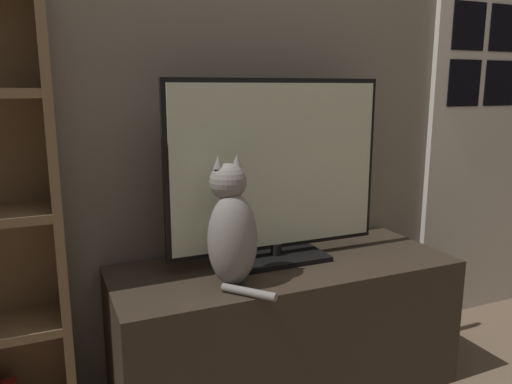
{
  "coord_description": "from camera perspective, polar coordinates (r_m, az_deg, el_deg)",
  "views": [
    {
      "loc": [
        -0.84,
        -0.72,
        1.2
      ],
      "look_at": [
        -0.14,
        0.9,
        0.83
      ],
      "focal_mm": 35.0,
      "sensor_mm": 36.0,
      "label": 1
    }
  ],
  "objects": [
    {
      "name": "wall_back",
      "position": [
        2.12,
        -0.17,
        14.61
      ],
      "size": [
        4.8,
        0.05,
        2.6
      ],
      "color": "#756B5B",
      "rests_on": "ground_plane"
    },
    {
      "name": "tv_stand",
      "position": [
        2.06,
        3.31,
        -15.1
      ],
      "size": [
        1.33,
        0.52,
        0.53
      ],
      "color": "#33281E",
      "rests_on": "ground_plane"
    },
    {
      "name": "tv",
      "position": [
        1.92,
        2.35,
        2.1
      ],
      "size": [
        0.88,
        0.23,
        0.71
      ],
      "color": "black",
      "rests_on": "tv_stand"
    },
    {
      "name": "cat",
      "position": [
        1.7,
        -2.83,
        -4.38
      ],
      "size": [
        0.19,
        0.3,
        0.45
      ],
      "rotation": [
        0.0,
        0.0,
        0.11
      ],
      "color": "gray",
      "rests_on": "tv_stand"
    },
    {
      "name": "door",
      "position": [
        2.89,
        25.53,
        7.69
      ],
      "size": [
        0.84,
        0.04,
        2.05
      ],
      "color": "silver",
      "rests_on": "ground_plane"
    }
  ]
}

